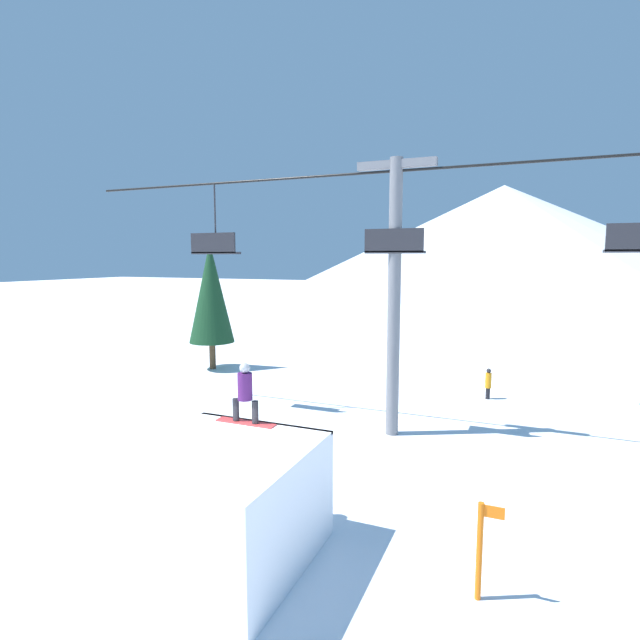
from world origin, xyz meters
name	(u,v)px	position (x,y,z in m)	size (l,w,h in m)	color
ground_plane	(233,560)	(0.00, 0.00, 0.00)	(220.00, 220.00, 0.00)	white
mountain_ridge	(502,238)	(0.00, 87.47, 9.14)	(76.89, 76.89, 18.28)	silver
snow_ramp	(221,505)	(-0.19, -0.07, 1.07)	(3.09, 3.32, 2.14)	white
snowboarder	(245,393)	(-0.49, 1.31, 2.78)	(1.31, 0.30, 1.28)	#B22D2D
chairlift	(394,269)	(0.98, 7.65, 5.21)	(22.82, 0.44, 8.52)	slate
pine_tree_far	(211,293)	(-9.79, 13.41, 3.85)	(2.24, 2.24, 6.37)	#4C3823
trail_marker	(480,548)	(4.27, 0.65, 0.89)	(0.41, 0.10, 1.66)	orange
distant_skier	(488,382)	(3.48, 13.02, 0.67)	(0.24, 0.24, 1.23)	black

